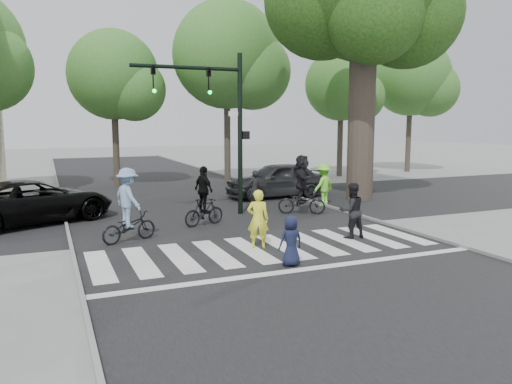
# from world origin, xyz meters

# --- Properties ---
(ground) EXTENTS (120.00, 120.00, 0.00)m
(ground) POSITION_xyz_m (0.00, 0.00, 0.00)
(ground) COLOR gray
(ground) RESTS_ON ground
(road_stem) EXTENTS (10.00, 70.00, 0.01)m
(road_stem) POSITION_xyz_m (0.00, 5.00, 0.01)
(road_stem) COLOR black
(road_stem) RESTS_ON ground
(road_cross) EXTENTS (70.00, 10.00, 0.01)m
(road_cross) POSITION_xyz_m (0.00, 8.00, 0.01)
(road_cross) COLOR black
(road_cross) RESTS_ON ground
(curb_left) EXTENTS (0.10, 70.00, 0.10)m
(curb_left) POSITION_xyz_m (-5.05, 5.00, 0.05)
(curb_left) COLOR gray
(curb_left) RESTS_ON ground
(curb_right) EXTENTS (0.10, 70.00, 0.10)m
(curb_right) POSITION_xyz_m (5.05, 5.00, 0.05)
(curb_right) COLOR gray
(curb_right) RESTS_ON ground
(crosswalk) EXTENTS (10.00, 3.85, 0.01)m
(crosswalk) POSITION_xyz_m (0.00, 0.66, 0.01)
(crosswalk) COLOR silver
(crosswalk) RESTS_ON ground
(traffic_signal) EXTENTS (4.45, 0.29, 6.00)m
(traffic_signal) POSITION_xyz_m (0.35, 6.20, 3.90)
(traffic_signal) COLOR black
(traffic_signal) RESTS_ON ground
(bg_tree_2) EXTENTS (5.04, 4.80, 8.40)m
(bg_tree_2) POSITION_xyz_m (-1.76, 16.62, 5.78)
(bg_tree_2) COLOR brown
(bg_tree_2) RESTS_ON ground
(bg_tree_3) EXTENTS (6.30, 6.00, 10.20)m
(bg_tree_3) POSITION_xyz_m (4.31, 15.27, 6.94)
(bg_tree_3) COLOR brown
(bg_tree_3) RESTS_ON ground
(bg_tree_4) EXTENTS (4.83, 4.60, 8.15)m
(bg_tree_4) POSITION_xyz_m (12.23, 16.12, 5.64)
(bg_tree_4) COLOR brown
(bg_tree_4) RESTS_ON ground
(bg_tree_5) EXTENTS (5.67, 5.40, 9.30)m
(bg_tree_5) POSITION_xyz_m (18.27, 16.69, 6.36)
(bg_tree_5) COLOR brown
(bg_tree_5) RESTS_ON ground
(pedestrian_woman) EXTENTS (0.71, 0.61, 1.65)m
(pedestrian_woman) POSITION_xyz_m (-0.24, 1.11, 0.83)
(pedestrian_woman) COLOR #F2F835
(pedestrian_woman) RESTS_ON ground
(pedestrian_child) EXTENTS (0.61, 0.40, 1.25)m
(pedestrian_child) POSITION_xyz_m (-0.17, -0.78, 0.62)
(pedestrian_child) COLOR #181D39
(pedestrian_child) RESTS_ON ground
(pedestrian_adult) EXTENTS (0.84, 0.66, 1.69)m
(pedestrian_adult) POSITION_xyz_m (2.85, 1.15, 0.84)
(pedestrian_adult) COLOR black
(pedestrian_adult) RESTS_ON ground
(cyclist_left) EXTENTS (1.82, 1.28, 2.19)m
(cyclist_left) POSITION_xyz_m (-3.43, 3.27, 0.95)
(cyclist_left) COLOR black
(cyclist_left) RESTS_ON ground
(cyclist_mid) EXTENTS (1.61, 1.02, 2.03)m
(cyclist_mid) POSITION_xyz_m (-0.72, 4.64, 0.83)
(cyclist_mid) COLOR black
(cyclist_mid) RESTS_ON ground
(cyclist_right) EXTENTS (1.87, 1.72, 2.27)m
(cyclist_right) POSITION_xyz_m (3.34, 5.25, 1.01)
(cyclist_right) COLOR black
(cyclist_right) RESTS_ON ground
(car_suv) EXTENTS (6.02, 4.55, 1.52)m
(car_suv) POSITION_xyz_m (-6.05, 7.38, 0.76)
(car_suv) COLOR black
(car_suv) RESTS_ON ground
(car_grey) EXTENTS (4.86, 2.04, 1.64)m
(car_grey) POSITION_xyz_m (4.30, 9.52, 0.82)
(car_grey) COLOR #2C2D30
(car_grey) RESTS_ON ground
(bystander_hivis) EXTENTS (1.30, 1.04, 1.77)m
(bystander_hivis) POSITION_xyz_m (5.07, 6.59, 0.88)
(bystander_hivis) COLOR #82F63D
(bystander_hivis) RESTS_ON ground
(bystander_dark) EXTENTS (0.64, 0.49, 1.56)m
(bystander_dark) POSITION_xyz_m (2.15, 7.04, 0.78)
(bystander_dark) COLOR black
(bystander_dark) RESTS_ON ground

